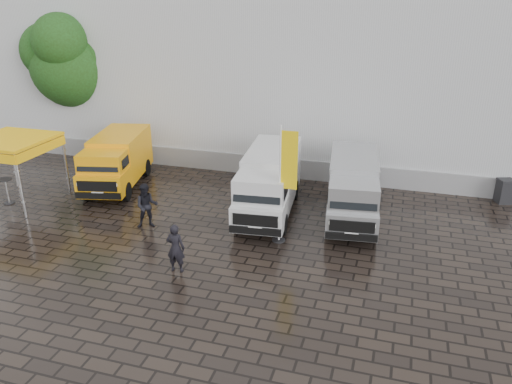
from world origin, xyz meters
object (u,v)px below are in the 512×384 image
van_silver (352,190)px  person_tent (147,206)px  person_front (176,248)px  flagpole (285,180)px  cocktail_table (7,191)px  van_yellow (117,162)px  canopy_tent (10,143)px  van_white (269,184)px  wheelie_bin (505,191)px

van_silver → person_tent: van_silver is taller
person_front → person_tent: (-2.55, 2.77, 0.05)m
flagpole → cocktail_table: 12.73m
van_yellow → person_front: size_ratio=3.06×
van_silver → cocktail_table: 15.06m
van_yellow → person_tent: (3.51, -3.61, -0.31)m
canopy_tent → flagpole: (12.32, -0.41, -0.25)m
van_yellow → person_tent: van_yellow is taller
van_silver → van_yellow: bearing=171.3°
van_silver → canopy_tent: canopy_tent is taller
van_white → van_silver: size_ratio=1.05×
van_white → wheelie_bin: 10.60m
van_white → person_front: 5.79m
van_silver → person_front: bearing=-137.2°
van_yellow → cocktail_table: size_ratio=4.59×
van_silver → van_white: bearing=-178.9°
canopy_tent → person_tent: (6.83, -0.77, -1.80)m
van_yellow → van_white: van_white is taller
van_white → van_silver: (3.41, 0.46, -0.06)m
person_front → wheelie_bin: bearing=-144.4°
person_front → person_tent: size_ratio=0.94×
cocktail_table → wheelie_bin: bearing=17.0°
van_yellow → van_silver: 11.18m
canopy_tent → person_front: canopy_tent is taller
person_tent → person_front: bearing=-73.7°
van_silver → cocktail_table: (-14.77, -2.84, -0.66)m
person_front → canopy_tent: bearing=-25.0°
van_yellow → cocktail_table: 4.89m
canopy_tent → wheelie_bin: 21.82m
canopy_tent → wheelie_bin: bearing=16.2°
cocktail_table → person_front: person_front is taller
van_yellow → flagpole: (8.99, -3.25, 1.25)m
van_white → canopy_tent: (-11.09, -1.98, 1.42)m
van_yellow → van_white: bearing=-19.4°
wheelie_bin → van_yellow: bearing=172.3°
cocktail_table → person_front: size_ratio=0.67×
wheelie_bin → person_front: size_ratio=0.63×
flagpole → cocktail_table: (-12.59, 0.00, -1.89)m
van_yellow → wheelie_bin: 17.83m
flagpole → wheelie_bin: (8.53, 6.47, -1.92)m
van_yellow → person_tent: 5.04m
van_silver → canopy_tent: size_ratio=1.81×
van_yellow → van_silver: (11.18, -0.41, 0.01)m
van_white → person_tent: (-4.25, -2.74, -0.38)m
van_yellow → canopy_tent: bearing=-152.5°
flagpole → cocktail_table: flagpole is taller
cocktail_table → canopy_tent: bearing=56.3°
van_white → wheelie_bin: (9.76, 4.08, -0.74)m
cocktail_table → person_tent: size_ratio=0.63×
van_white → cocktail_table: 11.63m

